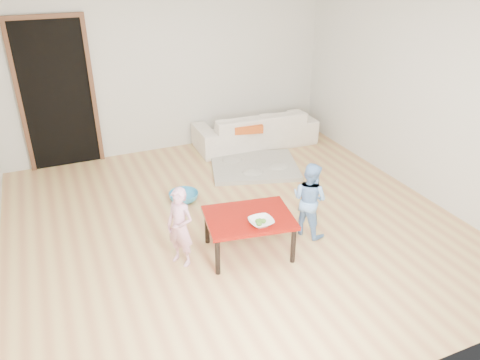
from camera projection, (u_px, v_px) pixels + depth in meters
floor at (233, 222)px, 5.46m from camera, size 5.00×5.00×0.01m
back_wall at (168, 65)px, 6.92m from camera, size 5.00×0.02×2.60m
right_wall at (420, 90)px, 5.75m from camera, size 0.02×5.00×2.60m
doorway at (57, 96)px, 6.46m from camera, size 1.02×0.08×2.11m
sofa at (255, 128)px, 7.45m from camera, size 1.94×0.81×0.56m
cushion at (246, 126)px, 7.12m from camera, size 0.53×0.49×0.12m
red_table at (249, 234)px, 4.84m from camera, size 0.97×0.79×0.44m
bowl at (261, 222)px, 4.59m from camera, size 0.24×0.24×0.06m
broccoli at (261, 222)px, 4.59m from camera, size 0.12×0.12×0.06m
child_pink at (180, 227)px, 4.59m from camera, size 0.34×0.37×0.84m
child_blue at (310, 199)px, 5.08m from camera, size 0.48×0.52×0.85m
basin at (184, 197)px, 5.89m from camera, size 0.37×0.37×0.12m
blanket at (254, 166)px, 6.76m from camera, size 1.45×1.31×0.06m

